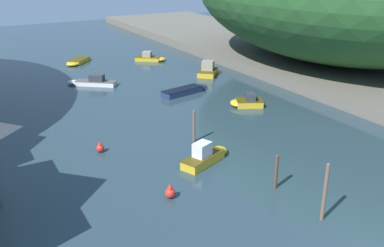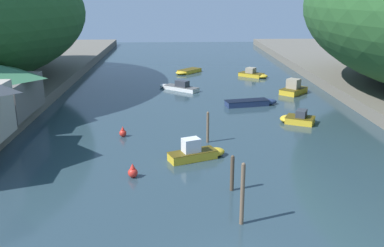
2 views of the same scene
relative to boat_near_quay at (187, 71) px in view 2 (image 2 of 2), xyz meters
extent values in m
plane|color=#283D47|center=(0.71, -20.97, -0.27)|extent=(130.00, 130.00, 0.00)
cube|color=gold|center=(0.40, 0.46, -0.01)|extent=(3.97, 4.18, 0.53)
ellipsoid|color=gold|center=(-0.88, -1.02, -0.01)|extent=(2.62, 2.64, 0.53)
cube|color=#4C3E0E|center=(0.40, 0.46, 0.27)|extent=(4.05, 4.26, 0.03)
cube|color=gold|center=(-0.63, -36.59, 0.05)|extent=(3.89, 2.64, 0.64)
ellipsoid|color=gold|center=(1.05, -35.89, 0.05)|extent=(2.18, 1.88, 0.64)
cube|color=#4C3E0E|center=(-0.63, -36.59, 0.38)|extent=(3.97, 2.69, 0.03)
cube|color=silver|center=(-0.74, -36.63, 0.91)|extent=(1.54, 1.36, 1.08)
cube|color=white|center=(-1.11, -12.37, -0.02)|extent=(4.67, 4.13, 0.50)
ellipsoid|color=white|center=(-2.99, -10.88, -0.02)|extent=(2.75, 2.58, 0.50)
cube|color=#525252|center=(-1.11, -12.37, 0.24)|extent=(4.76, 4.21, 0.03)
cube|color=#333842|center=(-0.99, -12.47, 0.63)|extent=(1.95, 1.85, 0.81)
cube|color=gold|center=(10.27, -27.51, 0.04)|extent=(3.18, 2.87, 0.63)
ellipsoid|color=gold|center=(9.11, -26.93, 0.04)|extent=(1.98, 2.21, 0.63)
cube|color=#4C3E0E|center=(10.27, -27.51, 0.37)|extent=(3.25, 2.93, 0.03)
cube|color=#333842|center=(10.34, -27.55, 0.72)|extent=(1.41, 1.60, 0.72)
cube|color=gold|center=(13.04, -14.81, 0.07)|extent=(4.03, 4.14, 0.68)
ellipsoid|color=gold|center=(14.28, -13.44, 0.07)|extent=(2.71, 2.70, 0.68)
cube|color=#4C3E0E|center=(13.04, -14.81, 0.42)|extent=(4.11, 4.22, 0.03)
cube|color=#9E937F|center=(12.96, -14.90, 1.02)|extent=(1.95, 1.94, 1.22)
cube|color=gold|center=(9.68, -3.27, 0.00)|extent=(3.91, 3.59, 0.54)
ellipsoid|color=gold|center=(11.08, -4.35, 0.00)|extent=(2.45, 2.44, 0.54)
cube|color=#4C3E0E|center=(9.68, -3.27, 0.28)|extent=(3.99, 3.67, 0.03)
cube|color=#9E937F|center=(9.59, -3.21, 0.67)|extent=(1.75, 1.76, 0.80)
cube|color=navy|center=(6.17, -20.59, 0.04)|extent=(5.03, 2.51, 0.63)
ellipsoid|color=navy|center=(8.53, -20.08, 0.04)|extent=(2.66, 1.93, 0.63)
cube|color=black|center=(6.17, -20.59, 0.37)|extent=(5.14, 2.56, 0.03)
cylinder|color=brown|center=(1.69, -46.18, 1.48)|extent=(0.23, 0.23, 3.50)
sphere|color=brown|center=(1.69, -46.18, 3.27)|extent=(0.21, 0.21, 0.21)
cylinder|color=#4C3D2D|center=(1.69, -41.98, 0.86)|extent=(0.25, 0.25, 2.26)
sphere|color=#4C3D2D|center=(1.69, -41.98, 2.04)|extent=(0.23, 0.23, 0.23)
cylinder|color=brown|center=(0.83, -32.65, 1.01)|extent=(0.23, 0.23, 2.57)
sphere|color=brown|center=(0.83, -32.65, 2.34)|extent=(0.20, 0.20, 0.20)
sphere|color=red|center=(-6.59, -30.87, 0.04)|extent=(0.63, 0.63, 0.63)
cone|color=red|center=(-6.59, -30.87, 0.52)|extent=(0.32, 0.32, 0.32)
sphere|color=red|center=(-4.89, -39.69, 0.07)|extent=(0.68, 0.68, 0.68)
cone|color=red|center=(-4.89, -39.69, 0.58)|extent=(0.34, 0.34, 0.34)
camera|label=1|loc=(-15.24, -60.92, 13.93)|focal=40.00mm
camera|label=2|loc=(-1.88, -67.07, 12.02)|focal=40.00mm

